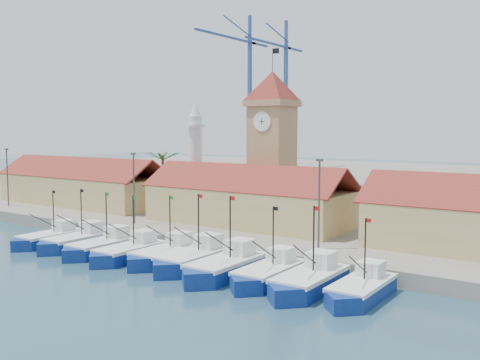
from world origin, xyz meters
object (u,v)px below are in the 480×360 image
Objects in this scene: boat_5 at (193,260)px; clock_tower at (272,141)px; boat_0 at (48,239)px; minaret at (196,154)px.

clock_tower reaches higher than boat_5.
minaret is (0.79, 26.12, 9.03)m from boat_0.
clock_tower reaches higher than minaret.
clock_tower is (15.79, 24.12, 11.27)m from boat_0.
minaret is (-15.00, 2.00, -2.23)m from clock_tower.
clock_tower is 1.39× the size of minaret.
clock_tower is at bearing 102.14° from boat_5.
boat_0 is at bearing -176.08° from boat_5.
boat_5 is at bearing -77.86° from clock_tower.
boat_5 is (20.68, 1.42, 0.09)m from boat_0.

